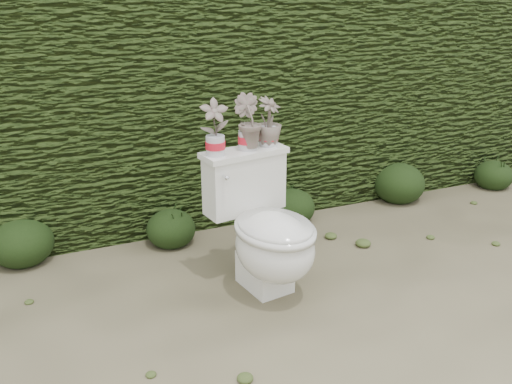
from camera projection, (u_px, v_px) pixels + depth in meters
name	position (u px, v px, depth m)	size (l,w,h in m)	color
ground	(302.00, 299.00, 3.20)	(60.00, 60.00, 0.00)	#837A5A
hedge	(207.00, 103.00, 4.29)	(8.00, 1.00, 1.60)	#344A18
toilet	(267.00, 232.00, 3.19)	(0.56, 0.74, 0.78)	silver
potted_plant_left	(215.00, 129.00, 3.09)	(0.16, 0.11, 0.30)	#278036
potted_plant_center	(248.00, 124.00, 3.19)	(0.17, 0.13, 0.30)	#278036
potted_plant_right	(269.00, 123.00, 3.26)	(0.15, 0.15, 0.27)	#278036
liriope_clump_1	(21.00, 238.00, 3.57)	(0.40, 0.40, 0.32)	#1E3111
liriope_clump_2	(171.00, 225.00, 3.83)	(0.33, 0.33, 0.26)	#1E3111
liriope_clump_3	(292.00, 204.00, 4.17)	(0.34, 0.34, 0.27)	#1E3111
liriope_clump_4	(399.00, 180.00, 4.56)	(0.41, 0.41, 0.33)	#1E3111
liriope_clump_5	(494.00, 172.00, 4.85)	(0.32, 0.32, 0.25)	#1E3111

